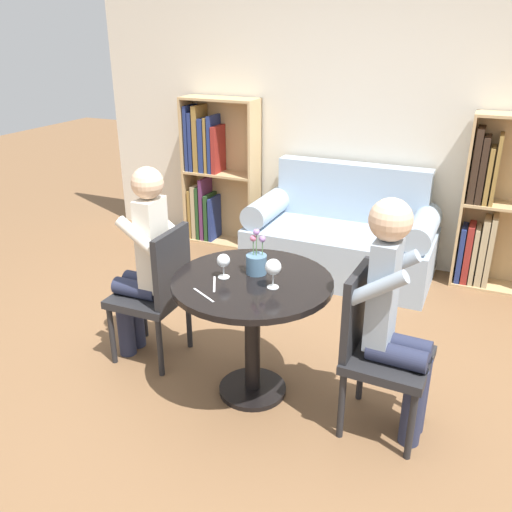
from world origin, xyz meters
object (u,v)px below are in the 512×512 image
object	(u,v)px
person_right	(396,316)
chair_right	(375,345)
wine_glass_right	(273,268)
wine_glass_left	(223,261)
couch	(341,239)
bookshelf_right	(496,211)
person_left	(143,262)
chair_left	(158,289)
flower_vase	(256,262)
bookshelf_left	(213,172)

from	to	relation	value
person_right	chair_right	bearing A→B (deg)	88.35
chair_right	wine_glass_right	bearing A→B (deg)	97.93
wine_glass_left	couch	bearing A→B (deg)	85.34
couch	person_right	size ratio (longest dim) A/B	1.21
bookshelf_right	chair_right	bearing A→B (deg)	-102.96
chair_right	person_left	bearing A→B (deg)	89.20
chair_right	wine_glass_right	distance (m)	0.66
chair_left	chair_right	world-z (taller)	same
chair_left	person_left	distance (m)	0.19
bookshelf_right	flower_vase	distance (m)	2.38
chair_right	person_right	xyz separation A→B (m)	(0.09, -0.01, 0.20)
bookshelf_left	wine_glass_left	distance (m)	2.50
person_right	flower_vase	distance (m)	0.81
chair_right	person_left	world-z (taller)	person_left
couch	person_left	distance (m)	1.97
bookshelf_right	chair_left	bearing A→B (deg)	-132.62
bookshelf_right	person_right	world-z (taller)	bookshelf_right
couch	bookshelf_left	world-z (taller)	bookshelf_left
couch	person_left	world-z (taller)	person_left
bookshelf_left	chair_left	bearing A→B (deg)	-71.32
chair_left	wine_glass_right	distance (m)	0.92
flower_vase	chair_right	bearing A→B (deg)	-6.07
chair_right	person_right	world-z (taller)	person_right
chair_left	person_left	bearing A→B (deg)	-89.34
couch	wine_glass_left	size ratio (longest dim) A/B	11.34
chair_left	person_right	xyz separation A→B (m)	(1.48, -0.09, 0.20)
couch	flower_vase	world-z (taller)	flower_vase
bookshelf_right	wine_glass_left	xyz separation A→B (m)	(-1.34, -2.17, 0.18)
bookshelf_left	chair_right	bearing A→B (deg)	-45.60
bookshelf_left	person_right	world-z (taller)	bookshelf_left
bookshelf_left	person_left	bearing A→B (deg)	-73.62
couch	person_right	xyz separation A→B (m)	(0.78, -1.86, 0.38)
bookshelf_left	person_right	distance (m)	3.04
couch	person_left	bearing A→B (deg)	-113.81
person_left	wine_glass_left	world-z (taller)	person_left
bookshelf_right	flower_vase	world-z (taller)	bookshelf_right
person_right	wine_glass_right	size ratio (longest dim) A/B	7.95
couch	wine_glass_right	size ratio (longest dim) A/B	9.63
wine_glass_right	person_right	bearing A→B (deg)	4.29
wine_glass_left	wine_glass_right	xyz separation A→B (m)	(0.30, -0.01, 0.02)
person_left	bookshelf_right	bearing A→B (deg)	135.11
wine_glass_right	bookshelf_left	bearing A→B (deg)	125.00
bookshelf_left	chair_right	world-z (taller)	bookshelf_left
chair_right	couch	bearing A→B (deg)	22.86
wine_glass_left	person_left	bearing A→B (deg)	168.36
bookshelf_right	wine_glass_left	size ratio (longest dim) A/B	10.27
wine_glass_left	flower_vase	world-z (taller)	flower_vase
bookshelf_right	person_right	xyz separation A→B (m)	(-0.40, -2.13, 0.04)
flower_vase	person_right	bearing A→B (deg)	-5.85
chair_left	flower_vase	world-z (taller)	flower_vase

